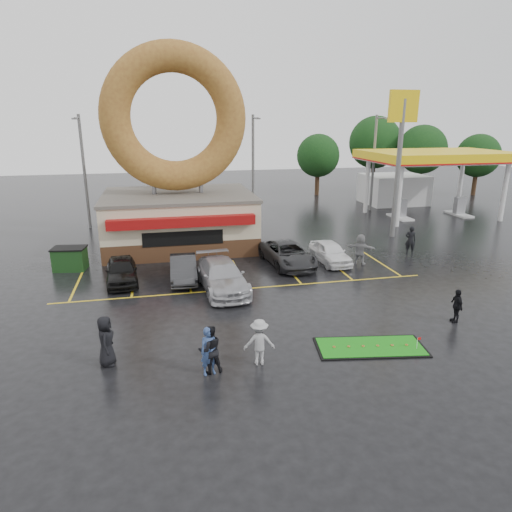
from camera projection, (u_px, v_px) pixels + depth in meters
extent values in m
plane|color=black|center=(262.00, 314.00, 21.09)|extent=(120.00, 120.00, 0.00)
cube|color=#472B19|center=(180.00, 237.00, 32.46)|extent=(10.00, 8.00, 1.20)
cube|color=beige|center=(179.00, 212.00, 31.95)|extent=(10.00, 8.00, 2.30)
cube|color=#59544C|center=(178.00, 195.00, 31.59)|extent=(10.20, 8.20, 0.20)
cube|color=maroon|center=(183.00, 222.00, 27.86)|extent=(9.00, 0.60, 0.60)
cylinder|color=slate|center=(154.00, 185.00, 31.06)|extent=(0.30, 0.30, 1.20)
cylinder|color=slate|center=(201.00, 184.00, 31.71)|extent=(0.30, 0.30, 1.20)
torus|color=brown|center=(174.00, 118.00, 30.11)|extent=(9.60, 2.00, 9.60)
cylinder|color=silver|center=(399.00, 197.00, 37.43)|extent=(0.40, 0.40, 5.00)
cylinder|color=silver|center=(504.00, 193.00, 39.47)|extent=(0.40, 0.40, 5.00)
cylinder|color=silver|center=(367.00, 186.00, 43.05)|extent=(0.40, 0.40, 5.00)
cylinder|color=silver|center=(461.00, 183.00, 45.08)|extent=(0.40, 0.40, 5.00)
cube|color=silver|center=(436.00, 159.00, 40.46)|extent=(12.00, 8.00, 0.50)
cube|color=yellow|center=(436.00, 155.00, 40.37)|extent=(12.30, 8.30, 0.70)
cube|color=#99999E|center=(401.00, 208.00, 41.11)|extent=(0.90, 0.60, 1.60)
cube|color=#99999E|center=(460.00, 206.00, 42.33)|extent=(0.90, 0.60, 1.60)
cube|color=silver|center=(393.00, 189.00, 48.09)|extent=(6.00, 5.00, 3.00)
cylinder|color=slate|center=(398.00, 170.00, 33.50)|extent=(0.36, 0.36, 10.00)
cube|color=yellow|center=(404.00, 106.00, 32.19)|extent=(2.20, 0.30, 2.20)
cylinder|color=slate|center=(85.00, 173.00, 36.45)|extent=(0.24, 0.24, 9.00)
cylinder|color=slate|center=(77.00, 118.00, 34.30)|extent=(0.12, 2.00, 0.12)
cube|color=slate|center=(75.00, 119.00, 33.38)|extent=(0.40, 0.18, 0.12)
cylinder|color=slate|center=(253.00, 168.00, 40.23)|extent=(0.24, 0.24, 9.00)
cylinder|color=slate|center=(255.00, 118.00, 38.08)|extent=(0.12, 2.00, 0.12)
cube|color=slate|center=(258.00, 119.00, 37.16)|extent=(0.40, 0.18, 0.12)
cylinder|color=slate|center=(373.00, 164.00, 43.60)|extent=(0.24, 0.24, 9.00)
cylinder|color=slate|center=(382.00, 118.00, 41.45)|extent=(0.12, 2.00, 0.12)
cube|color=slate|center=(387.00, 119.00, 40.53)|extent=(0.40, 0.18, 0.12)
cylinder|color=#332114|center=(419.00, 182.00, 54.00)|extent=(0.50, 0.50, 2.88)
sphere|color=black|center=(422.00, 149.00, 52.91)|extent=(5.60, 5.60, 5.60)
cylinder|color=#332114|center=(474.00, 184.00, 53.40)|extent=(0.50, 0.50, 2.52)
sphere|color=black|center=(478.00, 156.00, 52.45)|extent=(4.90, 4.90, 4.90)
cylinder|color=#332114|center=(373.00, 177.00, 56.88)|extent=(0.50, 0.50, 3.24)
sphere|color=black|center=(375.00, 142.00, 55.65)|extent=(6.30, 6.30, 6.30)
cylinder|color=#332114|center=(317.00, 184.00, 53.49)|extent=(0.50, 0.50, 2.52)
sphere|color=black|center=(318.00, 156.00, 52.53)|extent=(4.90, 4.90, 4.90)
imported|color=black|center=(122.00, 270.00, 24.96)|extent=(1.95, 4.18, 1.39)
imported|color=#2B2B2D|center=(183.00, 269.00, 25.36)|extent=(1.56, 4.11, 1.34)
imported|color=#AAAAAF|center=(222.00, 276.00, 23.86)|extent=(2.58, 5.47, 1.54)
imported|color=#2B2B2D|center=(288.00, 254.00, 27.92)|extent=(2.87, 5.34, 1.42)
imported|color=white|center=(330.00, 252.00, 28.39)|extent=(1.82, 4.06, 1.36)
imported|color=navy|center=(209.00, 351.00, 15.93)|extent=(0.73, 0.58, 1.78)
imported|color=black|center=(210.00, 350.00, 16.04)|extent=(0.95, 0.79, 1.77)
imported|color=#9C9C9F|center=(259.00, 342.00, 16.58)|extent=(1.22, 0.80, 1.77)
imported|color=black|center=(106.00, 341.00, 16.52)|extent=(0.66, 0.97, 1.90)
imported|color=black|center=(457.00, 306.00, 20.11)|extent=(0.51, 0.94, 1.53)
imported|color=gray|center=(360.00, 249.00, 28.07)|extent=(1.78, 1.48, 1.91)
imported|color=black|center=(410.00, 240.00, 30.22)|extent=(0.82, 0.74, 1.88)
cube|color=#193F18|center=(70.00, 259.00, 27.09)|extent=(1.95, 1.44, 1.30)
cube|color=black|center=(370.00, 347.00, 18.00)|extent=(4.50, 2.48, 0.05)
cube|color=#1A8416|center=(370.00, 346.00, 17.99)|extent=(4.28, 2.26, 0.03)
cylinder|color=silver|center=(417.00, 343.00, 17.74)|extent=(0.02, 0.02, 0.48)
cube|color=red|center=(419.00, 339.00, 17.70)|extent=(0.14, 0.01, 0.10)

